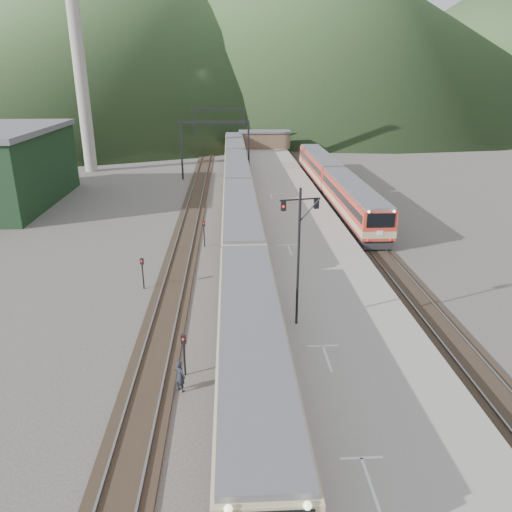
{
  "coord_description": "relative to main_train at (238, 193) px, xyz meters",
  "views": [
    {
      "loc": [
        -0.84,
        -15.18,
        14.38
      ],
      "look_at": [
        0.9,
        18.05,
        2.0
      ],
      "focal_mm": 35.0,
      "sensor_mm": 36.0,
      "label": 1
    }
  ],
  "objects": [
    {
      "name": "gantry_far",
      "position": [
        -2.85,
        43.01,
        3.48
      ],
      "size": [
        9.55,
        0.25,
        8.0
      ],
      "color": "black",
      "rests_on": "ground"
    },
    {
      "name": "track_second",
      "position": [
        11.5,
        3.01,
        -2.04
      ],
      "size": [
        2.6,
        200.0,
        0.23
      ],
      "color": "black",
      "rests_on": "ground"
    },
    {
      "name": "smokestack",
      "position": [
        -22.0,
        25.01,
        12.89
      ],
      "size": [
        1.8,
        1.8,
        30.0
      ],
      "primitive_type": "cylinder",
      "color": "#9E998E",
      "rests_on": "ground"
    },
    {
      "name": "track_far",
      "position": [
        -5.0,
        3.01,
        -2.04
      ],
      "size": [
        2.6,
        200.0,
        0.23
      ],
      "color": "black",
      "rests_on": "ground"
    },
    {
      "name": "track_main",
      "position": [
        0.0,
        3.01,
        -2.04
      ],
      "size": [
        2.6,
        200.0,
        0.23
      ],
      "color": "black",
      "rests_on": "ground"
    },
    {
      "name": "worker",
      "position": [
        -3.39,
        -31.87,
        -1.3
      ],
      "size": [
        0.7,
        0.67,
        1.62
      ],
      "primitive_type": "imported",
      "rotation": [
        0.0,
        0.0,
        2.45
      ],
      "color": "#1E212A",
      "rests_on": "ground"
    },
    {
      "name": "second_train",
      "position": [
        11.5,
        6.19,
        -0.14
      ],
      "size": [
        2.86,
        38.94,
        3.49
      ],
      "color": "red",
      "rests_on": "track_second"
    },
    {
      "name": "platform",
      "position": [
        5.6,
        1.01,
        -1.61
      ],
      "size": [
        8.0,
        100.0,
        1.0
      ],
      "primitive_type": "cube",
      "color": "gray",
      "rests_on": "ground"
    },
    {
      "name": "station_shed",
      "position": [
        5.6,
        41.01,
        0.46
      ],
      "size": [
        9.4,
        4.4,
        3.1
      ],
      "color": "brown",
      "rests_on": "platform"
    },
    {
      "name": "short_signal_b",
      "position": [
        -3.18,
        -10.9,
        -0.65
      ],
      "size": [
        0.26,
        0.22,
        2.27
      ],
      "color": "black",
      "rests_on": "ground"
    },
    {
      "name": "hill_b",
      "position": [
        30.0,
        193.01,
        35.39
      ],
      "size": [
        220.0,
        220.0,
        75.0
      ],
      "primitive_type": "cone",
      "color": "#314F25",
      "rests_on": "ground"
    },
    {
      "name": "hill_a",
      "position": [
        -40.0,
        153.01,
        27.89
      ],
      "size": [
        180.0,
        180.0,
        60.0
      ],
      "primitive_type": "cone",
      "color": "#314F25",
      "rests_on": "ground"
    },
    {
      "name": "ground",
      "position": [
        0.0,
        -36.99,
        -2.11
      ],
      "size": [
        400.0,
        400.0,
        0.0
      ],
      "primitive_type": "plane",
      "color": "#47423D",
      "rests_on": "ground"
    },
    {
      "name": "gantry_near",
      "position": [
        -2.85,
        18.01,
        3.48
      ],
      "size": [
        9.55,
        0.25,
        8.0
      ],
      "color": "black",
      "rests_on": "ground"
    },
    {
      "name": "main_train",
      "position": [
        0.0,
        0.0,
        0.0
      ],
      "size": [
        3.08,
        84.37,
        3.76
      ],
      "color": "tan",
      "rests_on": "track_main"
    },
    {
      "name": "short_signal_c",
      "position": [
        -7.04,
        -19.74,
        -0.65
      ],
      "size": [
        0.26,
        0.23,
        2.27
      ],
      "color": "black",
      "rests_on": "ground"
    },
    {
      "name": "signal_mast",
      "position": [
        2.75,
        -27.26,
        3.59
      ],
      "size": [
        2.17,
        0.58,
        7.77
      ],
      "color": "black",
      "rests_on": "platform"
    },
    {
      "name": "hill_c",
      "position": [
        110.0,
        173.01,
        22.89
      ],
      "size": [
        160.0,
        160.0,
        50.0
      ],
      "primitive_type": "cone",
      "color": "#314F25",
      "rests_on": "ground"
    },
    {
      "name": "short_signal_a",
      "position": [
        -3.28,
        -30.57,
        -0.65
      ],
      "size": [
        0.25,
        0.21,
        2.27
      ],
      "color": "black",
      "rests_on": "ground"
    }
  ]
}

